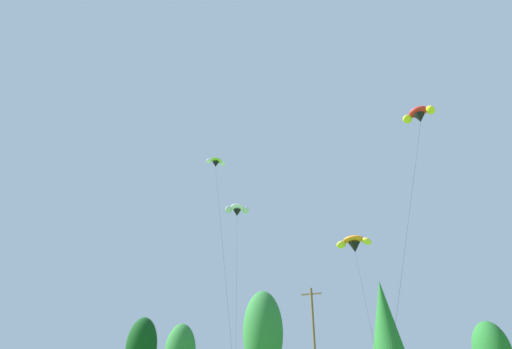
% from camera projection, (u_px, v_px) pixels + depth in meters
% --- Properties ---
extents(treeline_tree_a, '(5.12, 5.12, 12.28)m').
position_uv_depth(treeline_tree_a, '(141.00, 348.00, 66.92)').
color(treeline_tree_a, '#472D19').
rests_on(treeline_tree_a, ground_plane).
extents(treeline_tree_c, '(5.63, 5.63, 14.19)m').
position_uv_depth(treeline_tree_c, '(263.00, 332.00, 56.10)').
color(treeline_tree_c, '#472D19').
rests_on(treeline_tree_c, ground_plane).
extents(treeline_tree_d, '(4.73, 4.73, 14.23)m').
position_uv_depth(treeline_tree_d, '(385.00, 323.00, 50.33)').
color(treeline_tree_d, '#472D19').
rests_on(treeline_tree_d, ground_plane).
extents(utility_pole, '(2.20, 0.26, 11.21)m').
position_uv_depth(utility_pole, '(314.00, 342.00, 40.02)').
color(utility_pole, brown).
rests_on(utility_pole, ground_plane).
extents(parafoil_kite_high_white, '(11.01, 19.21, 21.89)m').
position_uv_depth(parafoil_kite_high_white, '(237.00, 210.00, 53.05)').
color(parafoil_kite_high_white, white).
extents(parafoil_kite_mid_orange, '(5.93, 19.45, 14.48)m').
position_uv_depth(parafoil_kite_mid_orange, '(354.00, 243.00, 41.87)').
color(parafoil_kite_mid_orange, orange).
extents(parafoil_kite_far_lime_white, '(7.75, 8.42, 22.83)m').
position_uv_depth(parafoil_kite_far_lime_white, '(216.00, 163.00, 44.12)').
color(parafoil_kite_far_lime_white, '#93D633').
extents(parafoil_kite_low_red_yellow, '(5.93, 10.00, 21.97)m').
position_uv_depth(parafoil_kite_low_red_yellow, '(419.00, 115.00, 34.52)').
color(parafoil_kite_low_red_yellow, red).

